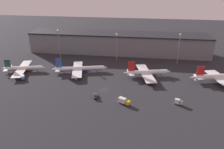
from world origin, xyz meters
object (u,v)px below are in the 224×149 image
object	(u,v)px
service_vehicle_0	(124,101)
service_vehicle_3	(23,77)
airplane_2	(147,73)
airplane_3	(221,77)
airplane_1	(79,69)
service_vehicle_4	(95,96)
service_vehicle_2	(178,102)
airplane_0	(23,68)

from	to	relation	value
service_vehicle_0	service_vehicle_3	xyz separation A→B (m)	(-79.34, 24.01, -0.40)
airplane_2	airplane_3	size ratio (longest dim) A/B	0.78
airplane_1	service_vehicle_4	distance (m)	44.38
airplane_1	service_vehicle_2	size ratio (longest dim) A/B	9.16
airplane_3	airplane_1	bearing A→B (deg)	164.80
airplane_1	airplane_2	distance (m)	54.70
service_vehicle_2	service_vehicle_4	world-z (taller)	service_vehicle_2
service_vehicle_4	airplane_1	bearing A→B (deg)	-167.12
airplane_0	service_vehicle_0	world-z (taller)	airplane_0
airplane_1	airplane_2	xyz separation A→B (m)	(54.70, -0.56, 0.21)
service_vehicle_2	service_vehicle_4	bearing A→B (deg)	-159.10
airplane_3	service_vehicle_0	bearing A→B (deg)	-162.48
airplane_1	service_vehicle_0	size ratio (longest dim) A/B	5.82
service_vehicle_3	airplane_1	bearing A→B (deg)	86.83
service_vehicle_3	airplane_3	bearing A→B (deg)	66.47
airplane_1	service_vehicle_2	distance (m)	83.88
airplane_2	service_vehicle_0	distance (m)	45.56
airplane_1	airplane_3	world-z (taller)	airplane_3
airplane_1	service_vehicle_3	bearing A→B (deg)	-166.87
airplane_0	airplane_3	xyz separation A→B (m)	(154.64, 3.80, 0.77)
airplane_3	service_vehicle_2	size ratio (longest dim) A/B	9.69
airplane_3	airplane_2	bearing A→B (deg)	164.42
service_vehicle_0	service_vehicle_3	distance (m)	82.89
airplane_3	service_vehicle_4	xyz separation A→B (m)	(-87.06, -36.79, -2.56)
service_vehicle_0	airplane_0	bearing A→B (deg)	-176.84
service_vehicle_4	airplane_3	bearing A→B (deg)	96.36
airplane_0	airplane_3	size ratio (longest dim) A/B	0.79
airplane_3	service_vehicle_3	size ratio (longest dim) A/B	7.84
service_vehicle_2	service_vehicle_4	distance (m)	51.96
service_vehicle_2	airplane_3	bearing A→B (deg)	69.80
service_vehicle_2	service_vehicle_3	bearing A→B (deg)	-167.72
airplane_0	airplane_1	bearing A→B (deg)	-7.23
airplane_0	airplane_2	distance (m)	100.62
airplane_0	service_vehicle_4	size ratio (longest dim) A/B	5.21
airplane_1	service_vehicle_0	bearing A→B (deg)	-61.34
service_vehicle_0	service_vehicle_4	distance (m)	19.79
airplane_1	service_vehicle_2	bearing A→B (deg)	-42.72
airplane_2	service_vehicle_2	distance (m)	43.81
airplane_0	airplane_1	distance (m)	46.14
service_vehicle_2	service_vehicle_3	distance (m)	114.01
airplane_2	service_vehicle_3	bearing A→B (deg)	177.50
service_vehicle_0	service_vehicle_3	size ratio (longest dim) A/B	1.27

